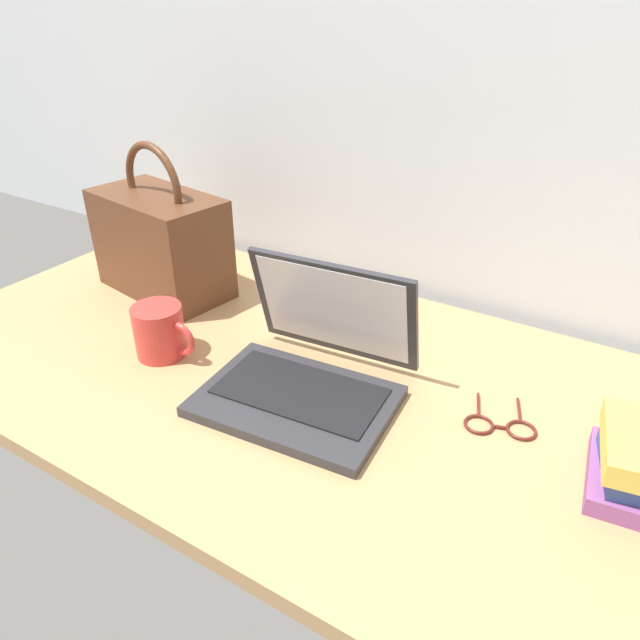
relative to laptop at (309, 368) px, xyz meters
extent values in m
cube|color=tan|center=(0.00, 0.04, -0.06)|extent=(1.60, 0.76, 0.03)
cube|color=#2D2D33|center=(0.00, -0.05, -0.04)|extent=(0.33, 0.25, 0.02)
cube|color=black|center=(0.00, -0.03, -0.03)|extent=(0.28, 0.16, 0.00)
cube|color=#2D2D33|center=(-0.01, 0.09, 0.07)|extent=(0.30, 0.09, 0.20)
cube|color=white|center=(-0.01, 0.08, 0.07)|extent=(0.27, 0.07, 0.17)
cylinder|color=red|center=(-0.30, -0.05, 0.00)|extent=(0.09, 0.09, 0.10)
torus|color=red|center=(-0.24, -0.05, 0.00)|extent=(0.07, 0.01, 0.07)
cylinder|color=brown|center=(-0.30, -0.05, 0.05)|extent=(0.08, 0.08, 0.00)
cube|color=#4C4C51|center=(-0.08, 0.27, -0.03)|extent=(0.06, 0.16, 0.02)
cube|color=slate|center=(-0.08, 0.27, -0.02)|extent=(0.04, 0.12, 0.00)
torus|color=#591E19|center=(0.28, 0.06, -0.04)|extent=(0.06, 0.06, 0.01)
torus|color=#591E19|center=(0.34, 0.08, -0.04)|extent=(0.06, 0.06, 0.01)
cube|color=#591E19|center=(0.31, 0.07, -0.04)|extent=(0.02, 0.01, 0.00)
cube|color=#591E19|center=(0.26, 0.11, -0.04)|extent=(0.02, 0.06, 0.00)
cube|color=#591E19|center=(0.32, 0.13, -0.04)|extent=(0.02, 0.06, 0.00)
cube|color=#59331E|center=(-0.48, 0.15, 0.06)|extent=(0.32, 0.21, 0.22)
torus|color=#59331E|center=(-0.48, 0.15, 0.19)|extent=(0.18, 0.05, 0.18)
camera|label=1|loc=(0.44, -0.68, 0.55)|focal=32.83mm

